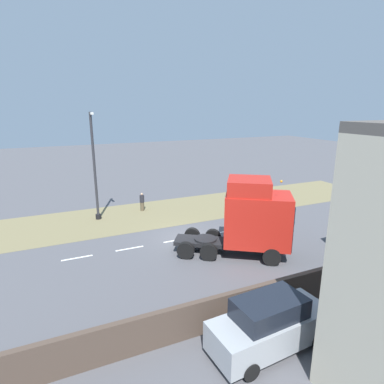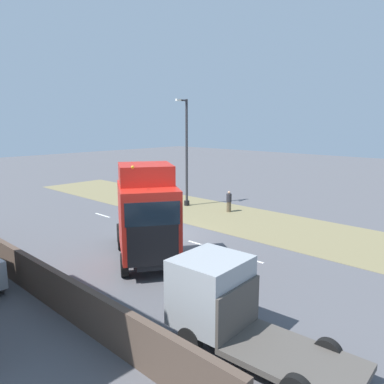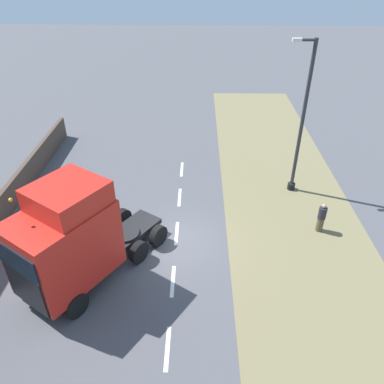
# 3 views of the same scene
# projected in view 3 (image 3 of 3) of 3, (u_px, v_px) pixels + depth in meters

# --- Properties ---
(ground_plane) EXTENTS (120.00, 120.00, 0.00)m
(ground_plane) POSITION_uv_depth(u_px,v_px,m) (176.00, 242.00, 18.08)
(ground_plane) COLOR #515156
(ground_plane) RESTS_ON ground
(grass_verge) EXTENTS (7.00, 44.00, 0.01)m
(grass_verge) POSITION_uv_depth(u_px,v_px,m) (300.00, 244.00, 17.99)
(grass_verge) COLOR olive
(grass_verge) RESTS_ON ground
(lane_markings) EXTENTS (0.16, 14.60, 0.00)m
(lane_markings) POSITION_uv_depth(u_px,v_px,m) (177.00, 233.00, 18.66)
(lane_markings) COLOR white
(lane_markings) RESTS_ON ground
(lorry_cab) EXTENTS (5.77, 6.87, 4.91)m
(lorry_cab) POSITION_uv_depth(u_px,v_px,m) (70.00, 240.00, 14.57)
(lorry_cab) COLOR black
(lorry_cab) RESTS_ON ground
(lamp_post) EXTENTS (1.34, 0.43, 8.42)m
(lamp_post) POSITION_uv_depth(u_px,v_px,m) (300.00, 129.00, 19.96)
(lamp_post) COLOR black
(lamp_post) RESTS_ON ground
(pedestrian) EXTENTS (0.39, 0.39, 1.60)m
(pedestrian) POSITION_uv_depth(u_px,v_px,m) (321.00, 218.00, 18.43)
(pedestrian) COLOR brown
(pedestrian) RESTS_ON ground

